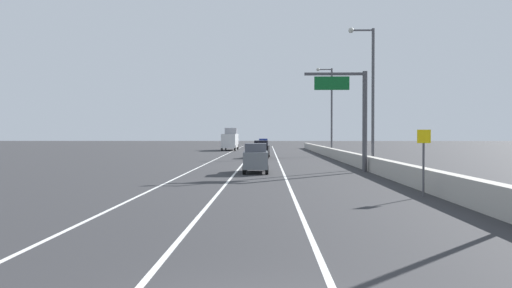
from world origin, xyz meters
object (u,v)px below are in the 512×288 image
(box_truck, at_px, (230,140))
(car_black_2, at_px, (261,149))
(overhead_sign_gantry, at_px, (355,108))
(lamp_post_right_third, at_px, (330,106))
(car_blue_1, at_px, (263,144))
(lamp_post_right_second, at_px, (370,89))
(speed_advisory_sign, at_px, (424,157))
(car_gray_0, at_px, (256,158))

(box_truck, bearing_deg, car_black_2, -78.93)
(overhead_sign_gantry, distance_m, lamp_post_right_third, 29.41)
(car_blue_1, bearing_deg, overhead_sign_gantry, -83.05)
(lamp_post_right_second, xyz_separation_m, car_blue_1, (-9.14, 56.07, -5.50))
(box_truck, bearing_deg, speed_advisory_sign, -78.94)
(car_gray_0, bearing_deg, box_truck, 96.01)
(car_blue_1, distance_m, car_black_2, 36.20)
(overhead_sign_gantry, height_order, lamp_post_right_second, lamp_post_right_second)
(lamp_post_right_second, height_order, car_blue_1, lamp_post_right_second)
(speed_advisory_sign, height_order, car_blue_1, speed_advisory_sign)
(car_black_2, xyz_separation_m, box_truck, (-5.91, 30.17, 0.79))
(car_gray_0, distance_m, box_truck, 55.05)
(lamp_post_right_third, height_order, car_blue_1, lamp_post_right_third)
(speed_advisory_sign, xyz_separation_m, car_blue_1, (-7.73, 75.46, -0.75))
(lamp_post_right_second, relative_size, car_gray_0, 2.42)
(overhead_sign_gantry, xyz_separation_m, car_black_2, (-7.22, 23.60, -3.69))
(car_black_2, bearing_deg, speed_advisory_sign, -78.95)
(box_truck, bearing_deg, lamp_post_right_third, -58.87)
(overhead_sign_gantry, xyz_separation_m, box_truck, (-13.13, 53.77, -2.91))
(lamp_post_right_second, bearing_deg, car_black_2, 114.54)
(lamp_post_right_third, relative_size, car_blue_1, 2.80)
(lamp_post_right_second, bearing_deg, car_blue_1, 99.26)
(car_gray_0, xyz_separation_m, car_black_2, (0.14, 24.57, -0.03))
(speed_advisory_sign, bearing_deg, car_black_2, 101.05)
(speed_advisory_sign, distance_m, car_gray_0, 16.65)
(speed_advisory_sign, xyz_separation_m, car_black_2, (-7.67, 39.27, -0.73))
(overhead_sign_gantry, relative_size, car_blue_1, 1.83)
(overhead_sign_gantry, height_order, car_black_2, overhead_sign_gantry)
(speed_advisory_sign, distance_m, lamp_post_right_third, 45.25)
(speed_advisory_sign, relative_size, car_blue_1, 0.73)
(overhead_sign_gantry, bearing_deg, car_black_2, 107.02)
(lamp_post_right_third, bearing_deg, car_gray_0, -106.57)
(car_blue_1, bearing_deg, car_gray_0, -90.07)
(car_blue_1, bearing_deg, speed_advisory_sign, -84.15)
(speed_advisory_sign, bearing_deg, overhead_sign_gantry, 91.62)
(lamp_post_right_third, xyz_separation_m, box_truck, (-14.77, 24.46, -4.69))
(overhead_sign_gantry, bearing_deg, car_gray_0, -172.47)
(lamp_post_right_third, xyz_separation_m, car_black_2, (-8.87, -5.71, -5.48))
(lamp_post_right_second, height_order, car_gray_0, lamp_post_right_second)
(speed_advisory_sign, height_order, car_gray_0, speed_advisory_sign)
(overhead_sign_gantry, distance_m, lamp_post_right_second, 4.52)
(car_gray_0, height_order, car_blue_1, car_gray_0)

